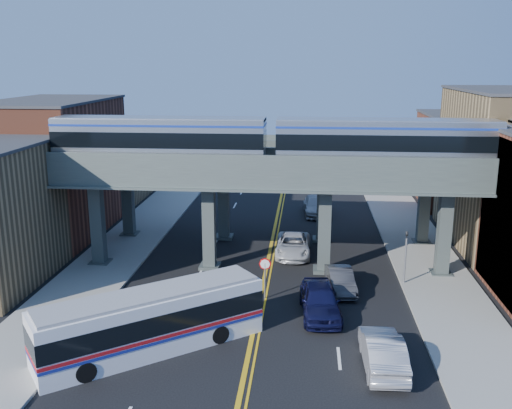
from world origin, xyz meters
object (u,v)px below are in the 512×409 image
Objects in this scene: car_lane_d at (316,206)px; car_lane_c at (293,245)px; transit_bus at (151,322)px; car_parked_curb at (383,351)px; stop_sign at (265,271)px; traffic_signal at (406,251)px; car_lane_a at (320,300)px; transit_train at (386,141)px; car_lane_b at (341,280)px.

car_lane_c is at bearing -102.36° from car_lane_d.
transit_bus is 1.97× the size of car_lane_c.
transit_bus is 2.10× the size of car_parked_curb.
stop_sign reaches higher than car_lane_c.
stop_sign is 9.90m from car_parked_curb.
car_lane_d is (3.38, 20.44, -0.93)m from stop_sign.
car_lane_a is at bearing -137.45° from traffic_signal.
transit_train is 8.09× the size of car_lane_c.
car_parked_curb is (-2.70, -10.67, -1.45)m from traffic_signal.
transit_train reaches higher than stop_sign.
traffic_signal is 4.69m from car_lane_b.
car_parked_curb reaches higher than car_lane_b.
traffic_signal reaches higher than car_parked_curb.
transit_bus is 9.84m from car_lane_a.
car_parked_curb is (1.50, -9.30, 0.13)m from car_lane_b.
stop_sign is at bearing -102.93° from car_lane_d.
car_lane_c is (-3.20, 6.71, 0.05)m from car_lane_b.
transit_bus reaches higher than car_lane_a.
stop_sign is 8.53m from car_lane_c.
car_parked_curb reaches higher than car_lane_d.
car_lane_c is at bearing 79.80° from stop_sign.
transit_train is 7.80× the size of car_lane_d.
car_lane_a is at bearing -120.35° from transit_train.
transit_train reaches higher than traffic_signal.
car_parked_curb is at bearing -87.28° from car_lane_b.
car_lane_b is 18.86m from car_lane_d.
stop_sign is 20.74m from car_lane_d.
traffic_signal is at bearing -54.91° from transit_train.
traffic_signal is 0.76× the size of car_lane_a.
stop_sign is at bearing -100.06° from car_lane_c.
car_parked_curb is at bearing -95.84° from transit_train.
transit_bus is 13.15m from car_lane_b.
traffic_signal is at bearing -105.77° from car_parked_curb.
traffic_signal reaches higher than car_lane_c.
car_lane_a is at bearing -93.66° from car_lane_d.
transit_bus is (-12.69, -11.99, -7.61)m from transit_train.
car_lane_c is at bearing -75.20° from car_parked_curb.
transit_train is 16.84× the size of stop_sign.
car_lane_b is (-4.20, -1.37, -1.59)m from traffic_signal.
transit_bus is (-5.19, -6.99, -0.22)m from stop_sign.
stop_sign reaches higher than car_lane_b.
car_parked_curb is at bearing -40.61° from transit_bus.
stop_sign is at bearing 16.18° from transit_bus.
transit_train reaches higher than car_parked_curb.
car_lane_c is at bearing 150.90° from transit_train.
car_lane_a is 6.25m from car_parked_curb.
stop_sign is at bearing -52.61° from car_parked_curb.
transit_bus is at bearing -126.60° from stop_sign.
car_lane_a is at bearing -64.25° from car_parked_curb.
car_lane_b is (4.70, 1.63, -1.05)m from stop_sign.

